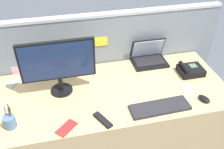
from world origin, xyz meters
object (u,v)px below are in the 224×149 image
object	(u,v)px
cell_phone_white_slab	(188,89)
tv_remote	(103,120)
pen_cup	(10,122)
cell_phone_silver_slab	(14,83)
desktop_monitor	(58,63)
desk_phone	(190,70)
keyboard_main	(160,107)
computer_mouse_right_hand	(204,99)
laptop	(149,56)
cell_phone_red_case	(67,128)

from	to	relation	value
cell_phone_white_slab	tv_remote	xyz separation A→B (m)	(-0.74, -0.18, 0.01)
pen_cup	tv_remote	distance (m)	0.63
cell_phone_silver_slab	desktop_monitor	bearing A→B (deg)	17.85
desk_phone	tv_remote	xyz separation A→B (m)	(-0.85, -0.39, -0.02)
keyboard_main	computer_mouse_right_hand	xyz separation A→B (m)	(0.36, 0.01, 0.01)
computer_mouse_right_hand	laptop	bearing A→B (deg)	88.27
computer_mouse_right_hand	tv_remote	world-z (taller)	computer_mouse_right_hand
desktop_monitor	laptop	world-z (taller)	desktop_monitor
desktop_monitor	desk_phone	world-z (taller)	desktop_monitor
pen_cup	cell_phone_red_case	bearing A→B (deg)	-15.71
desktop_monitor	tv_remote	size ratio (longest dim) A/B	3.30
cell_phone_white_slab	desk_phone	bearing A→B (deg)	82.12
desktop_monitor	cell_phone_red_case	world-z (taller)	desktop_monitor
computer_mouse_right_hand	cell_phone_white_slab	xyz separation A→B (m)	(-0.06, 0.15, -0.01)
desk_phone	computer_mouse_right_hand	size ratio (longest dim) A/B	2.05
keyboard_main	tv_remote	bearing A→B (deg)	-177.92
desk_phone	cell_phone_red_case	bearing A→B (deg)	-160.13
desk_phone	cell_phone_red_case	size ratio (longest dim) A/B	1.36
laptop	cell_phone_white_slab	size ratio (longest dim) A/B	2.31
computer_mouse_right_hand	tv_remote	distance (m)	0.80
desktop_monitor	keyboard_main	size ratio (longest dim) A/B	1.26
desk_phone	keyboard_main	bearing A→B (deg)	-139.58
cell_phone_red_case	tv_remote	bearing A→B (deg)	49.38
keyboard_main	cell_phone_silver_slab	size ratio (longest dim) A/B	3.47
desktop_monitor	computer_mouse_right_hand	distance (m)	1.14
laptop	computer_mouse_right_hand	world-z (taller)	laptop
keyboard_main	cell_phone_white_slab	size ratio (longest dim) A/B	3.29
pen_cup	laptop	bearing A→B (deg)	25.40
cell_phone_white_slab	cell_phone_red_case	world-z (taller)	same
keyboard_main	desk_phone	bearing A→B (deg)	38.67
desk_phone	cell_phone_white_slab	size ratio (longest dim) A/B	1.52
laptop	keyboard_main	distance (m)	0.64
laptop	computer_mouse_right_hand	size ratio (longest dim) A/B	3.12
desktop_monitor	tv_remote	bearing A→B (deg)	-57.67
desktop_monitor	computer_mouse_right_hand	world-z (taller)	desktop_monitor
keyboard_main	computer_mouse_right_hand	world-z (taller)	computer_mouse_right_hand
desktop_monitor	computer_mouse_right_hand	bearing A→B (deg)	-19.28
pen_cup	cell_phone_red_case	xyz separation A→B (m)	(0.37, -0.10, -0.04)
computer_mouse_right_hand	cell_phone_white_slab	bearing A→B (deg)	88.85
desk_phone	pen_cup	bearing A→B (deg)	-168.60
computer_mouse_right_hand	desk_phone	bearing A→B (deg)	58.20
desktop_monitor	pen_cup	bearing A→B (deg)	-139.25
desktop_monitor	keyboard_main	xyz separation A→B (m)	(0.69, -0.37, -0.25)
laptop	cell_phone_white_slab	xyz separation A→B (m)	(0.17, -0.47, -0.05)
computer_mouse_right_hand	cell_phone_silver_slab	xyz separation A→B (m)	(-1.43, 0.55, -0.01)
desktop_monitor	desk_phone	bearing A→B (deg)	-0.84
keyboard_main	cell_phone_white_slab	bearing A→B (deg)	25.42
desk_phone	cell_phone_silver_slab	world-z (taller)	desk_phone
desk_phone	desktop_monitor	bearing A→B (deg)	179.16
cell_phone_red_case	cell_phone_silver_slab	bearing A→B (deg)	169.22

